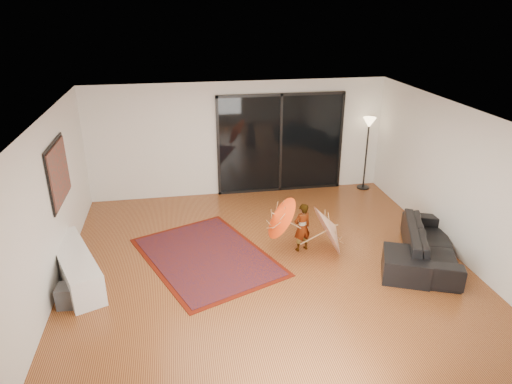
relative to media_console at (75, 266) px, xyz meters
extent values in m
plane|color=#9D592B|center=(3.25, -0.17, -0.27)|extent=(7.00, 7.00, 0.00)
plane|color=white|center=(3.25, -0.17, 2.43)|extent=(7.00, 7.00, 0.00)
plane|color=silver|center=(3.25, 3.33, 1.08)|extent=(7.00, 0.00, 7.00)
plane|color=silver|center=(3.25, -3.67, 1.08)|extent=(7.00, 0.00, 7.00)
plane|color=silver|center=(-0.25, -0.17, 1.08)|extent=(0.00, 7.00, 7.00)
plane|color=silver|center=(6.75, -0.17, 1.08)|extent=(0.00, 7.00, 7.00)
cube|color=black|center=(4.25, 3.30, 0.93)|extent=(3.00, 0.04, 2.40)
cube|color=black|center=(4.25, 3.28, 2.10)|extent=(3.06, 0.06, 0.06)
cube|color=black|center=(4.25, 3.28, -0.24)|extent=(3.06, 0.06, 0.06)
cube|color=black|center=(4.25, 3.28, 0.93)|extent=(0.06, 0.06, 2.40)
cube|color=black|center=(-0.23, 0.83, 1.38)|extent=(0.02, 1.28, 1.08)
cube|color=#1F4E43|center=(-0.21, 0.83, 1.38)|extent=(0.03, 1.18, 0.98)
cube|color=white|center=(0.00, 0.00, 0.00)|extent=(1.20, 1.99, 0.54)
cube|color=#424244|center=(0.00, -0.69, -0.10)|extent=(0.32, 0.32, 0.35)
cube|color=#541107|center=(2.21, 0.37, -0.27)|extent=(2.91, 3.33, 0.01)
cube|color=maroon|center=(2.21, 0.37, -0.26)|extent=(2.70, 3.12, 0.02)
imported|color=black|center=(6.20, -0.39, 0.04)|extent=(1.57, 2.28, 0.62)
cube|color=black|center=(5.50, -0.85, -0.05)|extent=(1.00, 1.00, 0.43)
cylinder|color=black|center=(6.35, 3.05, -0.25)|extent=(0.31, 0.31, 0.03)
cylinder|color=black|center=(6.35, 3.05, 0.56)|extent=(0.04, 0.04, 1.66)
cone|color=#FFD899|center=(6.35, 3.05, 1.41)|extent=(0.31, 0.31, 0.24)
imported|color=#999999|center=(4.00, 0.33, 0.20)|extent=(0.40, 0.32, 0.95)
cone|color=#F7400D|center=(3.45, 0.28, 0.46)|extent=(0.60, 0.83, 0.78)
cylinder|color=#A27445|center=(3.45, 0.28, 0.13)|extent=(0.43, 0.02, 0.30)
cylinder|color=#A27445|center=(3.45, 0.28, 0.57)|extent=(0.05, 0.02, 0.05)
cone|color=silver|center=(4.60, 0.18, 0.23)|extent=(0.61, 1.00, 0.98)
cylinder|color=#A27445|center=(4.60, 0.18, -0.14)|extent=(0.50, 0.02, 0.27)
cylinder|color=#A27445|center=(4.60, 0.18, 0.35)|extent=(0.06, 0.02, 0.04)
camera|label=1|loc=(1.84, -6.95, 4.11)|focal=32.00mm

